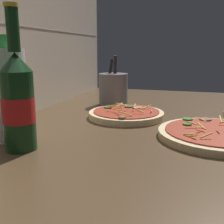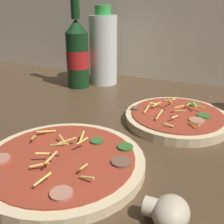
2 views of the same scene
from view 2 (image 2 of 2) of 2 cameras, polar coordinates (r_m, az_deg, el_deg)
The scene contains 6 objects.
counter_slab at distance 59.65cm, azimuth -6.49°, elevation -5.30°, with size 160.00×90.00×2.50cm.
pizza_near at distance 47.98cm, azimuth -10.06°, elevation -10.04°, with size 27.56×27.56×5.27cm.
pizza_far at distance 64.63cm, azimuth 13.07°, elevation -1.17°, with size 23.11×23.11×4.57cm.
beer_bottle at distance 86.54cm, azimuth -7.07°, elevation 11.88°, with size 6.71×6.71×29.33cm.
oil_bottle at distance 89.57cm, azimuth -1.78°, elevation 12.69°, with size 8.64×8.64×23.81cm.
mushroom_left at distance 37.41cm, azimuth 11.40°, elevation -19.28°, with size 5.76×5.48×3.84cm.
Camera 2 is at (27.04, -45.20, 29.25)cm, focal length 45.00 mm.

